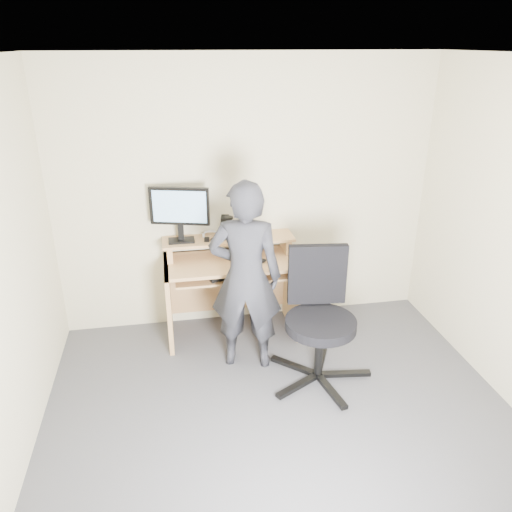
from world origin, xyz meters
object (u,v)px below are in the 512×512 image
object	(u,v)px
desk	(230,277)
person	(246,277)
monitor	(180,210)
office_chair	(319,312)

from	to	relation	value
desk	person	bearing A→B (deg)	-84.77
monitor	office_chair	bearing A→B (deg)	-25.91
monitor	office_chair	world-z (taller)	monitor
desk	person	distance (m)	0.64
monitor	office_chair	distance (m)	1.51
desk	monitor	world-z (taller)	monitor
office_chair	person	world-z (taller)	person
monitor	desk	bearing A→B (deg)	7.87
desk	person	size ratio (longest dim) A/B	0.74
person	office_chair	bearing A→B (deg)	166.94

